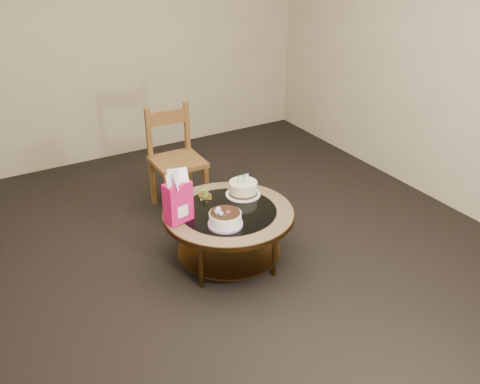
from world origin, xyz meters
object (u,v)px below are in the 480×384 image
coffee_table (229,219)px  decorated_cake (225,219)px  dining_chair (176,159)px  gift_bag (178,197)px  cream_cake (243,189)px

coffee_table → decorated_cake: 0.25m
dining_chair → coffee_table: bearing=-90.3°
coffee_table → dining_chair: dining_chair is taller
coffee_table → gift_bag: bearing=172.1°
coffee_table → gift_bag: size_ratio=2.55×
coffee_table → dining_chair: size_ratio=1.07×
gift_bag → dining_chair: (0.42, 0.98, -0.17)m
decorated_cake → dining_chair: (0.15, 1.22, -0.02)m
gift_bag → decorated_cake: bearing=-54.0°
cream_cake → gift_bag: bearing=-169.1°
decorated_cake → cream_cake: (0.35, 0.34, 0.01)m
cream_cake → gift_bag: (-0.62, -0.11, 0.14)m
decorated_cake → dining_chair: 1.23m
coffee_table → cream_cake: cream_cake is taller
decorated_cake → cream_cake: 0.49m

